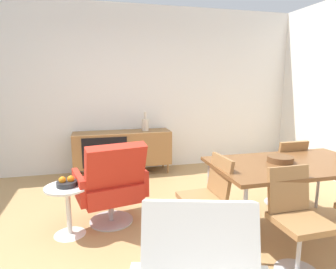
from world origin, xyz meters
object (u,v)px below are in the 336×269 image
at_px(dining_chair_near_window, 208,197).
at_px(dining_chair_back_right, 284,170).
at_px(lounge_chair_red, 112,184).
at_px(side_table_round, 68,205).
at_px(fruit_bowl, 67,183).
at_px(wooden_bowl_on_table, 280,159).
at_px(sideboard, 123,148).
at_px(dining_table, 291,167).
at_px(dining_chair_front_left, 296,217).
at_px(vase_cobalt, 145,124).

distance_m(dining_chair_near_window, dining_chair_back_right, 1.36).
relative_size(dining_chair_back_right, lounge_chair_red, 0.90).
xyz_separation_m(side_table_round, fruit_bowl, (0.00, -0.00, 0.23)).
height_order(wooden_bowl_on_table, fruit_bowl, wooden_bowl_on_table).
relative_size(side_table_round, fruit_bowl, 2.60).
relative_size(sideboard, fruit_bowl, 8.00).
xyz_separation_m(dining_table, side_table_round, (-2.20, 0.49, -0.38)).
relative_size(sideboard, dining_table, 1.00).
bearing_deg(lounge_chair_red, dining_chair_near_window, -34.23).
relative_size(dining_chair_front_left, fruit_bowl, 4.28).
height_order(wooden_bowl_on_table, side_table_round, wooden_bowl_on_table).
distance_m(dining_table, fruit_bowl, 2.26).
xyz_separation_m(dining_chair_front_left, dining_chair_near_window, (-0.54, 0.56, 0.00)).
bearing_deg(wooden_bowl_on_table, dining_chair_front_left, -112.87).
height_order(lounge_chair_red, fruit_bowl, lounge_chair_red).
xyz_separation_m(vase_cobalt, lounge_chair_red, (-0.68, -1.75, -0.36)).
relative_size(dining_table, side_table_round, 3.08).
relative_size(vase_cobalt, dining_chair_back_right, 0.37).
height_order(dining_chair_front_left, side_table_round, dining_chair_front_left).
bearing_deg(vase_cobalt, dining_chair_front_left, -75.88).
distance_m(sideboard, fruit_bowl, 2.00).
relative_size(wooden_bowl_on_table, lounge_chair_red, 0.27).
bearing_deg(vase_cobalt, dining_chair_near_window, -85.31).
relative_size(dining_chair_front_left, lounge_chair_red, 0.90).
xyz_separation_m(sideboard, lounge_chair_red, (-0.29, -1.75, 0.03)).
bearing_deg(side_table_round, lounge_chair_red, 13.72).
bearing_deg(dining_table, fruit_bowl, 167.56).
height_order(dining_chair_front_left, lounge_chair_red, lounge_chair_red).
bearing_deg(dining_chair_front_left, lounge_chair_red, 140.65).
distance_m(wooden_bowl_on_table, side_table_round, 2.20).
relative_size(dining_chair_near_window, fruit_bowl, 4.28).
distance_m(wooden_bowl_on_table, lounge_chair_red, 1.78).
xyz_separation_m(vase_cobalt, dining_chair_back_right, (1.43, -1.78, -0.36)).
xyz_separation_m(vase_cobalt, side_table_round, (-1.12, -1.86, -0.51)).
distance_m(sideboard, side_table_round, 2.00).
height_order(side_table_round, fruit_bowl, fruit_bowl).
bearing_deg(fruit_bowl, dining_chair_front_left, -29.44).
relative_size(wooden_bowl_on_table, side_table_round, 0.50).
distance_m(wooden_bowl_on_table, dining_chair_front_left, 0.73).
bearing_deg(side_table_round, fruit_bowl, -83.41).
relative_size(vase_cobalt, side_table_round, 0.61).
bearing_deg(dining_chair_back_right, side_table_round, -178.37).
xyz_separation_m(lounge_chair_red, side_table_round, (-0.44, -0.11, -0.15)).
height_order(dining_chair_back_right, side_table_round, dining_chair_back_right).
height_order(lounge_chair_red, side_table_round, lounge_chair_red).
distance_m(wooden_bowl_on_table, dining_chair_near_window, 0.85).
distance_m(dining_chair_front_left, side_table_round, 2.13).
xyz_separation_m(sideboard, vase_cobalt, (0.39, 0.00, 0.39)).
relative_size(dining_table, fruit_bowl, 8.00).
distance_m(dining_table, dining_chair_near_window, 0.92).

